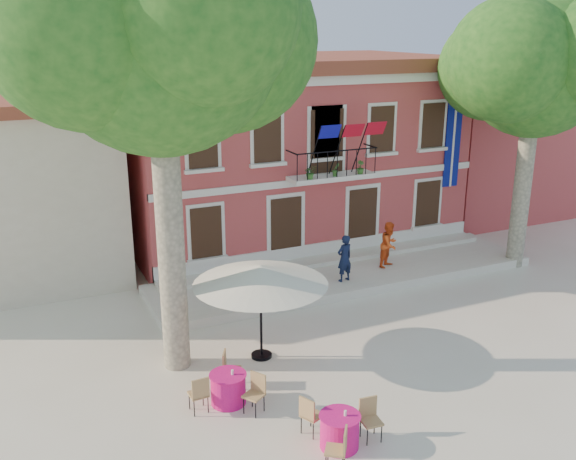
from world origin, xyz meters
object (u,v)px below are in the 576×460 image
(plane_tree_east, at_px, (536,67))
(cafe_table_0, at_px, (228,387))
(pedestrian_navy, at_px, (344,258))
(patio_umbrella, at_px, (260,275))
(pedestrian_orange, at_px, (389,244))
(cafe_table_1, at_px, (340,429))
(plane_tree_west, at_px, (158,31))

(plane_tree_east, bearing_deg, cafe_table_0, -161.33)
(plane_tree_east, relative_size, pedestrian_navy, 6.04)
(patio_umbrella, bearing_deg, pedestrian_orange, 30.16)
(plane_tree_east, relative_size, cafe_table_0, 5.29)
(plane_tree_east, xyz_separation_m, cafe_table_1, (-11.37, -6.96, -6.87))
(patio_umbrella, xyz_separation_m, cafe_table_1, (0.04, -4.34, -1.97))
(plane_tree_west, height_order, cafe_table_1, plane_tree_west)
(plane_tree_east, relative_size, patio_umbrella, 2.75)
(plane_tree_east, bearing_deg, cafe_table_1, -148.51)
(pedestrian_orange, relative_size, cafe_table_0, 0.89)
(plane_tree_west, xyz_separation_m, pedestrian_navy, (6.59, 2.73, -7.40))
(cafe_table_1, bearing_deg, pedestrian_orange, 51.39)
(pedestrian_navy, relative_size, pedestrian_orange, 0.98)
(plane_tree_west, bearing_deg, pedestrian_orange, 20.59)
(patio_umbrella, distance_m, cafe_table_0, 3.08)
(plane_tree_east, bearing_deg, pedestrian_orange, 166.39)
(patio_umbrella, bearing_deg, plane_tree_west, 166.91)
(pedestrian_navy, relative_size, cafe_table_0, 0.88)
(patio_umbrella, height_order, cafe_table_1, patio_umbrella)
(patio_umbrella, bearing_deg, cafe_table_1, -89.53)
(pedestrian_navy, xyz_separation_m, pedestrian_orange, (2.16, 0.55, 0.02))
(plane_tree_east, bearing_deg, plane_tree_west, -171.20)
(pedestrian_navy, bearing_deg, cafe_table_0, 28.71)
(cafe_table_0, xyz_separation_m, cafe_table_1, (1.61, -2.58, 0.00))
(plane_tree_west, distance_m, cafe_table_1, 9.70)
(plane_tree_east, bearing_deg, patio_umbrella, -167.06)
(plane_tree_west, distance_m, pedestrian_navy, 10.28)
(cafe_table_1, bearing_deg, patio_umbrella, 90.47)
(patio_umbrella, relative_size, cafe_table_0, 1.92)
(patio_umbrella, bearing_deg, plane_tree_east, 12.94)
(patio_umbrella, distance_m, cafe_table_1, 4.77)
(plane_tree_west, bearing_deg, cafe_table_1, -65.19)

